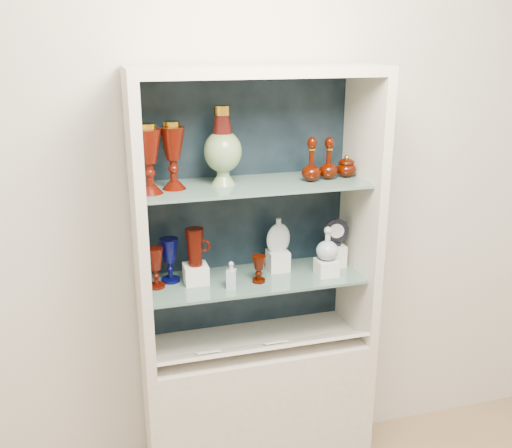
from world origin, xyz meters
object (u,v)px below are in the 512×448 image
object	(u,v)px
ruby_decanter_b	(329,157)
clear_round_decanter	(327,244)
clear_square_bottle	(231,275)
enamel_urn	(223,146)
ruby_pitcher	(195,247)
cameo_medallion	(337,232)
ruby_goblet_small	(259,269)
pedestal_lamp_right	(173,156)
cobalt_goblet	(170,260)
ruby_decanter_a	(312,157)
lidded_bowl	(346,166)
ruby_goblet_tall	(156,268)
flat_flask	(278,234)
pedestal_lamp_left	(149,159)

from	to	relation	value
ruby_decanter_b	clear_round_decanter	distance (m)	0.38
clear_square_bottle	ruby_decanter_b	bearing A→B (deg)	8.77
enamel_urn	ruby_decanter_b	distance (m)	0.45
ruby_pitcher	cameo_medallion	world-z (taller)	ruby_pitcher
ruby_goblet_small	pedestal_lamp_right	bearing A→B (deg)	171.23
cameo_medallion	cobalt_goblet	bearing A→B (deg)	-167.43
ruby_decanter_b	ruby_pitcher	distance (m)	0.68
ruby_decanter_a	lidded_bowl	size ratio (longest dim) A/B	2.14
ruby_decanter_b	ruby_pitcher	xyz separation A→B (m)	(-0.58, 0.03, -0.35)
ruby_goblet_tall	flat_flask	size ratio (longest dim) A/B	1.10
lidded_bowl	clear_round_decanter	world-z (taller)	lidded_bowl
ruby_decanter_b	pedestal_lamp_left	bearing A→B (deg)	-177.26
pedestal_lamp_left	enamel_urn	size ratio (longest dim) A/B	0.84
ruby_goblet_small	cameo_medallion	bearing A→B (deg)	11.59
pedestal_lamp_left	pedestal_lamp_right	distance (m)	0.11
cobalt_goblet	clear_square_bottle	size ratio (longest dim) A/B	1.63
cobalt_goblet	pedestal_lamp_right	bearing A→B (deg)	-67.10
lidded_bowl	ruby_goblet_small	distance (m)	0.58
ruby_goblet_tall	ruby_pitcher	bearing A→B (deg)	1.15
ruby_goblet_small	enamel_urn	bearing A→B (deg)	152.04
ruby_goblet_small	clear_square_bottle	bearing A→B (deg)	-167.87
pedestal_lamp_left	ruby_goblet_tall	distance (m)	0.47
pedestal_lamp_left	cobalt_goblet	xyz separation A→B (m)	(0.07, 0.11, -0.46)
lidded_bowl	ruby_pitcher	bearing A→B (deg)	179.20
pedestal_lamp_left	ruby_pitcher	distance (m)	0.43
pedestal_lamp_left	ruby_decanter_b	distance (m)	0.75
pedestal_lamp_right	pedestal_lamp_left	bearing A→B (deg)	-154.50
pedestal_lamp_right	clear_round_decanter	distance (m)	0.76
pedestal_lamp_left	enamel_urn	bearing A→B (deg)	12.10
ruby_goblet_small	ruby_pitcher	world-z (taller)	ruby_pitcher
pedestal_lamp_left	flat_flask	bearing A→B (deg)	10.45
cameo_medallion	pedestal_lamp_left	bearing A→B (deg)	-159.78
enamel_urn	ruby_decanter_a	size ratio (longest dim) A/B	1.52
lidded_bowl	clear_square_bottle	distance (m)	0.68
cobalt_goblet	clear_square_bottle	world-z (taller)	cobalt_goblet
flat_flask	clear_round_decanter	bearing A→B (deg)	-38.17
enamel_urn	ruby_goblet_small	bearing A→B (deg)	-27.96
pedestal_lamp_right	ruby_goblet_small	distance (m)	0.60
pedestal_lamp_left	ruby_decanter_b	bearing A→B (deg)	2.74
pedestal_lamp_right	cameo_medallion	size ratio (longest dim) A/B	2.06
flat_flask	ruby_pitcher	bearing A→B (deg)	178.92
pedestal_lamp_right	flat_flask	world-z (taller)	pedestal_lamp_right
cobalt_goblet	cameo_medallion	world-z (taller)	cameo_medallion
pedestal_lamp_left	cameo_medallion	bearing A→B (deg)	5.15
cobalt_goblet	lidded_bowl	bearing A→B (deg)	-4.03
ruby_goblet_small	cobalt_goblet	bearing A→B (deg)	162.78
ruby_goblet_small	clear_round_decanter	world-z (taller)	clear_round_decanter
flat_flask	cameo_medallion	distance (m)	0.27
lidded_bowl	ruby_goblet_small	xyz separation A→B (m)	(-0.41, -0.06, -0.41)
pedestal_lamp_left	ruby_pitcher	xyz separation A→B (m)	(0.17, 0.06, -0.39)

